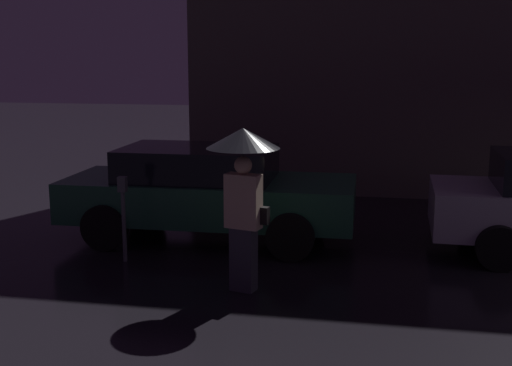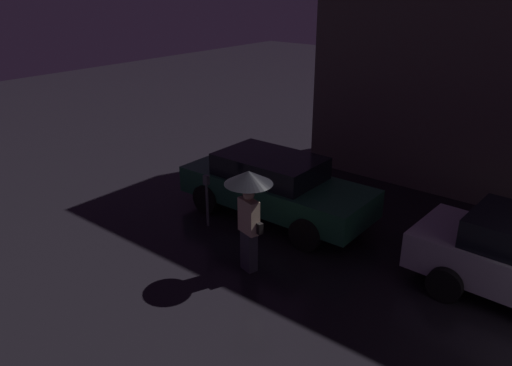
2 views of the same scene
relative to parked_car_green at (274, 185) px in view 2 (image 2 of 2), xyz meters
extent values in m
cube|color=#564C47|center=(3.25, 5.25, 3.20)|extent=(9.29, 3.00, 8.02)
cube|color=#1E5638|center=(0.05, 0.00, -0.13)|extent=(4.72, 1.85, 0.65)
cube|color=black|center=(-0.14, 0.00, 0.45)|extent=(2.46, 1.61, 0.51)
cylinder|color=black|center=(1.50, 0.90, -0.45)|extent=(0.72, 0.22, 0.72)
cylinder|color=black|center=(1.50, -0.90, -0.45)|extent=(0.72, 0.22, 0.72)
cylinder|color=black|center=(-1.41, 0.90, -0.45)|extent=(0.72, 0.22, 0.72)
cylinder|color=black|center=(-1.41, -0.90, -0.45)|extent=(0.72, 0.22, 0.72)
cylinder|color=black|center=(4.44, 0.94, -0.49)|extent=(0.65, 0.22, 0.65)
cylinder|color=black|center=(4.44, -0.81, -0.49)|extent=(0.65, 0.22, 0.65)
cube|color=#383842|center=(1.07, -2.23, -0.40)|extent=(0.35, 0.28, 0.83)
cube|color=#D1B293|center=(1.07, -2.23, 0.37)|extent=(0.49, 0.31, 0.69)
sphere|color=tan|center=(1.07, -2.23, 0.82)|extent=(0.22, 0.22, 0.22)
cylinder|color=black|center=(1.07, -2.23, 0.63)|extent=(0.02, 0.02, 0.81)
cone|color=black|center=(1.07, -2.23, 1.16)|extent=(0.92, 0.92, 0.25)
cube|color=black|center=(1.32, -2.23, 0.19)|extent=(0.18, 0.14, 0.22)
cylinder|color=#4C5154|center=(-0.88, -1.39, -0.29)|extent=(0.06, 0.06, 1.05)
cube|color=#4C5154|center=(-0.88, -1.39, 0.35)|extent=(0.12, 0.10, 0.22)
camera|label=1|loc=(2.68, -9.92, 2.15)|focal=45.00mm
camera|label=2|loc=(6.57, -8.78, 4.58)|focal=35.00mm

